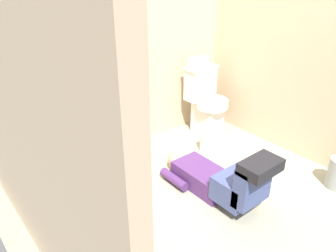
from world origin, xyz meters
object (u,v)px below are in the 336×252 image
object	(u,v)px
tissue_box	(198,62)
soap_dispenser	(31,93)
faucet	(55,88)
person_plumber	(218,178)
vanity_cabinet	(71,146)
paper_towel_roll	(205,141)
bottle_amber	(43,90)
bottle_white	(55,88)
toilet	(205,102)
bottle_blue	(64,90)
bottle_green	(67,83)

from	to	relation	value
tissue_box	soap_dispenser	bearing A→B (deg)	-179.12
faucet	person_plumber	bearing A→B (deg)	-48.63
vanity_cabinet	paper_towel_roll	size ratio (longest dim) A/B	3.48
bottle_amber	bottle_white	size ratio (longest dim) A/B	0.92
paper_towel_roll	soap_dispenser	bearing A→B (deg)	165.55
toilet	bottle_blue	distance (m)	1.64
vanity_cabinet	tissue_box	size ratio (longest dim) A/B	3.73
soap_dispenser	bottle_green	xyz separation A→B (m)	(0.30, 0.03, -0.00)
bottle_white	vanity_cabinet	bearing A→B (deg)	-70.58
tissue_box	bottle_white	world-z (taller)	bottle_white
toilet	bottle_amber	distance (m)	1.77
vanity_cabinet	paper_towel_roll	bearing A→B (deg)	-11.24
bottle_white	toilet	bearing A→B (deg)	-0.46
toilet	bottle_green	size ratio (longest dim) A/B	5.77
faucet	soap_dispenser	world-z (taller)	soap_dispenser
vanity_cabinet	bottle_blue	world-z (taller)	bottle_blue
soap_dispenser	paper_towel_roll	xyz separation A→B (m)	(1.49, -0.38, -0.77)
toilet	tissue_box	distance (m)	0.44
faucet	bottle_amber	xyz separation A→B (m)	(-0.10, -0.03, 0.02)
toilet	vanity_cabinet	distance (m)	1.60
faucet	person_plumber	xyz separation A→B (m)	(0.86, -0.98, -0.69)
faucet	paper_towel_roll	xyz separation A→B (m)	(1.30, -0.40, -0.75)
vanity_cabinet	person_plumber	bearing A→B (deg)	-44.13
bottle_amber	bottle_green	xyz separation A→B (m)	(0.21, 0.05, -0.00)
vanity_cabinet	bottle_white	distance (m)	0.48
bottle_green	bottle_amber	bearing A→B (deg)	-166.68
toilet	tissue_box	size ratio (longest dim) A/B	3.41
person_plumber	tissue_box	bearing A→B (deg)	55.15
vanity_cabinet	bottle_green	xyz separation A→B (m)	(0.10, 0.16, 0.47)
toilet	tissue_box	world-z (taller)	tissue_box
toilet	paper_towel_roll	xyz separation A→B (m)	(-0.30, -0.32, -0.25)
toilet	vanity_cabinet	size ratio (longest dim) A/B	0.91
faucet	person_plumber	world-z (taller)	faucet
faucet	bottle_green	xyz separation A→B (m)	(0.11, 0.01, 0.01)
toilet	paper_towel_roll	bearing A→B (deg)	-133.20
paper_towel_roll	toilet	bearing A→B (deg)	46.80
soap_dispenser	bottle_blue	xyz separation A→B (m)	(0.23, -0.07, -0.01)
tissue_box	bottle_blue	world-z (taller)	bottle_blue
tissue_box	bottle_blue	size ratio (longest dim) A/B	1.94
bottle_white	bottle_green	bearing A→B (deg)	33.17
vanity_cabinet	paper_towel_roll	world-z (taller)	vanity_cabinet
bottle_green	paper_towel_roll	bearing A→B (deg)	-19.37
bottle_blue	paper_towel_roll	distance (m)	1.50
vanity_cabinet	bottle_green	size ratio (longest dim) A/B	6.31
faucet	bottle_white	world-z (taller)	bottle_white
bottle_green	paper_towel_roll	distance (m)	1.48
bottle_blue	bottle_green	bearing A→B (deg)	55.22
toilet	bottle_amber	size ratio (longest dim) A/B	5.40
toilet	bottle_white	size ratio (longest dim) A/B	4.96
bottle_amber	bottle_green	distance (m)	0.21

